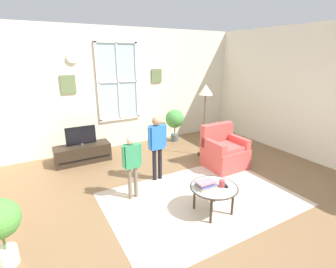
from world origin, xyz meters
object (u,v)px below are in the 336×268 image
at_px(book_stack, 205,184).
at_px(remote_near_cup, 209,181).
at_px(armchair, 224,152).
at_px(coffee_table, 214,188).
at_px(cup, 222,183).
at_px(person_green_shirt, 132,160).
at_px(tv_stand, 83,153).
at_px(remote_near_books, 225,185).
at_px(potted_plant_corner, 0,223).
at_px(person_blue_shirt, 157,141).
at_px(television, 81,136).
at_px(potted_plant_by_window, 175,120).
at_px(floor_lamp, 205,97).

bearing_deg(book_stack, remote_near_cup, 35.56).
xyz_separation_m(armchair, coffee_table, (-1.23, -1.17, 0.07)).
distance_m(coffee_table, cup, 0.14).
xyz_separation_m(remote_near_cup, person_green_shirt, (-0.91, 0.80, 0.25)).
bearing_deg(armchair, tv_stand, 146.22).
bearing_deg(remote_near_books, cup, 172.15).
relative_size(remote_near_cup, person_green_shirt, 0.13).
bearing_deg(potted_plant_corner, person_blue_shirt, 22.20).
height_order(television, remote_near_books, television).
distance_m(armchair, remote_near_cup, 1.58).
xyz_separation_m(book_stack, potted_plant_corner, (-2.52, 0.30, 0.07)).
distance_m(book_stack, potted_plant_corner, 2.54).
relative_size(armchair, potted_plant_by_window, 1.00).
height_order(coffee_table, book_stack, book_stack).
bearing_deg(potted_plant_by_window, book_stack, -113.20).
bearing_deg(person_blue_shirt, armchair, -6.30).
bearing_deg(cup, remote_near_books, -7.85).
bearing_deg(coffee_table, potted_plant_by_window, 69.05).
bearing_deg(tv_stand, coffee_table, -65.61).
bearing_deg(remote_near_cup, book_stack, -144.44).
xyz_separation_m(cup, floor_lamp, (1.14, 1.94, 0.90)).
xyz_separation_m(coffee_table, cup, (0.10, -0.05, 0.08)).
distance_m(tv_stand, potted_plant_by_window, 2.51).
xyz_separation_m(coffee_table, remote_near_books, (0.16, -0.06, 0.04)).
bearing_deg(book_stack, cup, -24.55).
distance_m(cup, remote_near_cup, 0.22).
height_order(armchair, coffee_table, armchair).
bearing_deg(potted_plant_corner, tv_stand, 61.77).
distance_m(tv_stand, armchair, 3.03).
bearing_deg(potted_plant_corner, remote_near_cup, -4.41).
distance_m(armchair, potted_plant_corner, 3.95).
height_order(cup, person_green_shirt, person_green_shirt).
bearing_deg(cup, potted_plant_corner, 171.57).
xyz_separation_m(armchair, potted_plant_by_window, (-0.05, 1.90, 0.27)).
relative_size(television, remote_near_cup, 4.42).
height_order(television, book_stack, television).
relative_size(remote_near_books, person_green_shirt, 0.13).
distance_m(coffee_table, book_stack, 0.15).
xyz_separation_m(tv_stand, person_blue_shirt, (1.05, -1.52, 0.57)).
xyz_separation_m(television, potted_plant_by_window, (2.47, 0.22, -0.01)).
relative_size(book_stack, person_blue_shirt, 0.23).
distance_m(television, person_green_shirt, 1.94).
distance_m(cup, remote_near_books, 0.07).
bearing_deg(potted_plant_corner, cup, -8.43).
bearing_deg(book_stack, potted_plant_corner, 173.09).
bearing_deg(remote_near_cup, potted_plant_by_window, 68.43).
distance_m(person_green_shirt, floor_lamp, 2.42).
bearing_deg(cup, potted_plant_by_window, 71.02).
xyz_separation_m(coffee_table, potted_plant_corner, (-2.63, 0.35, 0.15)).
distance_m(potted_plant_corner, floor_lamp, 4.25).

